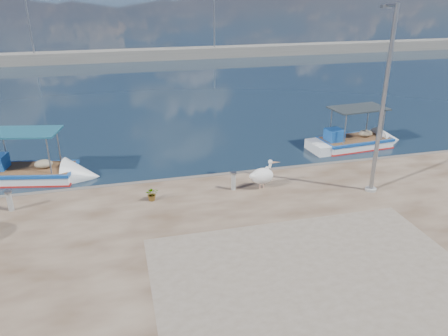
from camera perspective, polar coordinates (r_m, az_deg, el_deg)
ground at (r=14.79m, az=3.67°, el=-10.25°), size 1400.00×1400.00×0.00m
quay_patch at (r=12.58m, az=12.52°, el=-14.76°), size 9.00×7.00×0.01m
breakwater at (r=52.43m, az=-10.07°, el=14.38°), size 120.00×2.20×7.50m
boat_left at (r=21.35m, az=-24.09°, el=-0.84°), size 5.71×2.85×2.63m
boat_right at (r=24.38m, az=16.55°, el=3.08°), size 5.39×2.18×2.53m
pelican at (r=17.38m, az=5.07°, el=-0.97°), size 1.24×0.61×1.20m
lamp_post at (r=17.26m, az=19.91°, el=7.18°), size 0.44×0.96×7.00m
bollard_near at (r=17.28m, az=1.24°, el=-1.61°), size 0.25×0.25×0.75m
bollard_far at (r=17.50m, az=-26.22°, el=-3.78°), size 0.25×0.25×0.77m
potted_plant at (r=16.72m, az=-9.36°, el=-3.34°), size 0.51×0.44×0.54m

